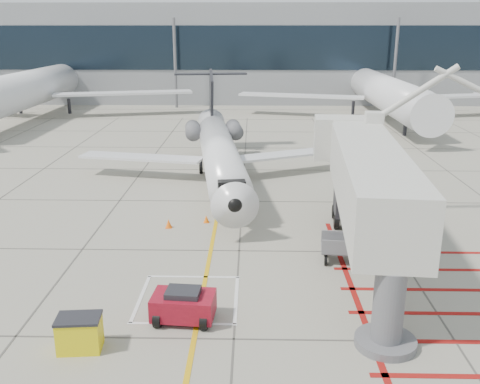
{
  "coord_description": "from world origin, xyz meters",
  "views": [
    {
      "loc": [
        0.62,
        -20.92,
        10.86
      ],
      "look_at": [
        0.0,
        6.0,
        2.5
      ],
      "focal_mm": 40.0,
      "sensor_mm": 36.0,
      "label": 1
    }
  ],
  "objects_px": {
    "regional_jet": "(222,140)",
    "spill_bin": "(80,333)",
    "pushback_tug": "(183,304)",
    "jet_bridge": "(370,192)"
  },
  "relations": [
    {
      "from": "regional_jet",
      "to": "spill_bin",
      "type": "distance_m",
      "value": 19.78
    },
    {
      "from": "pushback_tug",
      "to": "spill_bin",
      "type": "bearing_deg",
      "value": -144.72
    },
    {
      "from": "pushback_tug",
      "to": "spill_bin",
      "type": "relative_size",
      "value": 1.61
    },
    {
      "from": "regional_jet",
      "to": "pushback_tug",
      "type": "height_order",
      "value": "regional_jet"
    },
    {
      "from": "spill_bin",
      "to": "regional_jet",
      "type": "bearing_deg",
      "value": 73.4
    },
    {
      "from": "spill_bin",
      "to": "pushback_tug",
      "type": "bearing_deg",
      "value": 25.62
    },
    {
      "from": "pushback_tug",
      "to": "jet_bridge",
      "type": "bearing_deg",
      "value": 36.14
    },
    {
      "from": "pushback_tug",
      "to": "regional_jet",
      "type": "bearing_deg",
      "value": 92.84
    },
    {
      "from": "jet_bridge",
      "to": "spill_bin",
      "type": "distance_m",
      "value": 13.58
    },
    {
      "from": "regional_jet",
      "to": "jet_bridge",
      "type": "height_order",
      "value": "jet_bridge"
    }
  ]
}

